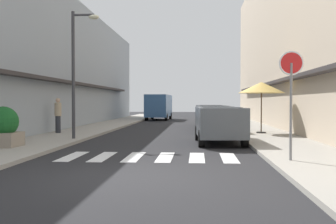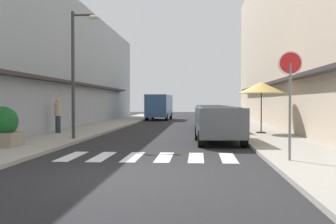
# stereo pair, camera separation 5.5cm
# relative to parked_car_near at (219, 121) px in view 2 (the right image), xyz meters

# --- Properties ---
(ground_plane) EXTENTS (86.64, 86.64, 0.00)m
(ground_plane) POSITION_rel_parked_car_near_xyz_m (-2.31, 8.46, -0.92)
(ground_plane) COLOR #232326
(sidewalk_left) EXTENTS (2.79, 55.14, 0.12)m
(sidewalk_left) POSITION_rel_parked_car_near_xyz_m (-7.07, 8.46, -0.86)
(sidewalk_left) COLOR #9E998E
(sidewalk_left) RESTS_ON ground_plane
(sidewalk_right) EXTENTS (2.79, 55.14, 0.12)m
(sidewalk_right) POSITION_rel_parked_car_near_xyz_m (2.45, 8.46, -0.86)
(sidewalk_right) COLOR #9E998E
(sidewalk_right) RESTS_ON ground_plane
(building_row_left) EXTENTS (5.50, 37.45, 8.18)m
(building_row_left) POSITION_rel_parked_car_near_xyz_m (-10.96, 9.43, 3.17)
(building_row_left) COLOR #939EA8
(building_row_left) RESTS_ON ground_plane
(building_row_right) EXTENTS (5.50, 37.45, 11.93)m
(building_row_right) POSITION_rel_parked_car_near_xyz_m (6.34, 9.43, 5.04)
(building_row_right) COLOR #C6B299
(building_row_right) RESTS_ON ground_plane
(crosswalk) EXTENTS (5.20, 2.20, 0.01)m
(crosswalk) POSITION_rel_parked_car_near_xyz_m (-2.31, -4.13, -0.91)
(crosswalk) COLOR silver
(crosswalk) RESTS_ON ground_plane
(parked_car_near) EXTENTS (1.97, 4.09, 1.47)m
(parked_car_near) POSITION_rel_parked_car_near_xyz_m (0.00, 0.00, 0.00)
(parked_car_near) COLOR #4C5156
(parked_car_near) RESTS_ON ground_plane
(parked_car_mid) EXTENTS (1.97, 4.34, 1.47)m
(parked_car_mid) POSITION_rel_parked_car_near_xyz_m (0.00, 6.06, 0.00)
(parked_car_mid) COLOR #4C5156
(parked_car_mid) RESTS_ON ground_plane
(parked_car_far) EXTENTS (1.98, 4.50, 1.47)m
(parked_car_far) POSITION_rel_parked_car_near_xyz_m (0.00, 11.93, 0.00)
(parked_car_far) COLOR black
(parked_car_far) RESTS_ON ground_plane
(delivery_van) EXTENTS (2.16, 5.47, 2.37)m
(delivery_van) POSITION_rel_parked_car_near_xyz_m (-4.47, 21.18, 0.49)
(delivery_van) COLOR #33598C
(delivery_van) RESTS_ON ground_plane
(round_street_sign) EXTENTS (0.65, 0.07, 2.90)m
(round_street_sign) POSITION_rel_parked_car_near_xyz_m (1.60, -5.26, 1.42)
(round_street_sign) COLOR slate
(round_street_sign) RESTS_ON sidewalk_right
(street_lamp) EXTENTS (1.19, 0.28, 5.38)m
(street_lamp) POSITION_rel_parked_car_near_xyz_m (-5.94, 0.55, 2.49)
(street_lamp) COLOR #38383D
(street_lamp) RESTS_ON sidewalk_left
(cafe_umbrella) EXTENTS (2.31, 2.31, 2.55)m
(cafe_umbrella) POSITION_rel_parked_car_near_xyz_m (2.32, 4.17, 1.46)
(cafe_umbrella) COLOR #262626
(cafe_umbrella) RESTS_ON sidewalk_right
(planter_corner) EXTENTS (1.09, 1.09, 1.40)m
(planter_corner) POSITION_rel_parked_car_near_xyz_m (-7.63, -2.63, -0.14)
(planter_corner) COLOR gray
(planter_corner) RESTS_ON sidewalk_left
(pedestrian_walking_near) EXTENTS (0.34, 0.34, 1.75)m
(pedestrian_walking_near) POSITION_rel_parked_car_near_xyz_m (-7.88, 3.55, 0.13)
(pedestrian_walking_near) COLOR #282B33
(pedestrian_walking_near) RESTS_ON sidewalk_left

